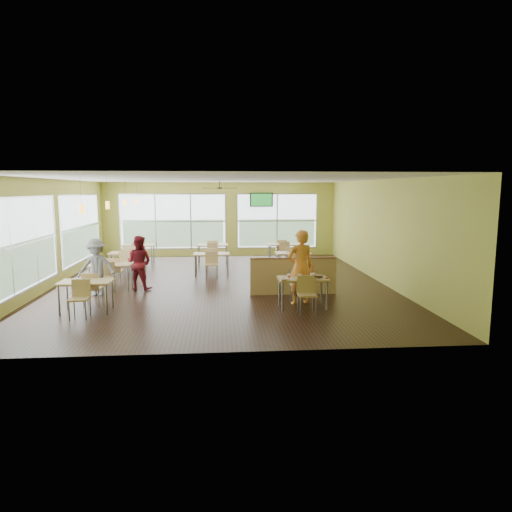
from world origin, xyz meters
The scene contains 20 objects.
room centered at (0.00, 0.00, 1.60)m, with size 12.00×12.04×3.20m.
window_bays centered at (-2.65, 3.08, 1.48)m, with size 9.24×10.24×2.38m.
main_table centered at (2.00, -3.00, 0.63)m, with size 1.22×1.52×0.87m.
half_wall_divider centered at (2.00, -1.55, 0.52)m, with size 2.40×0.14×1.04m.
dining_tables centered at (-1.05, 1.71, 0.63)m, with size 6.92×8.72×0.87m.
pendant_lights centered at (-3.20, 0.68, 2.45)m, with size 0.11×7.31×0.86m.
ceiling_fan centered at (0.00, 3.00, 2.95)m, with size 1.25×1.25×0.29m.
tv_backwall centered at (1.80, 5.90, 2.45)m, with size 1.00×0.07×0.60m.
man_plaid centered at (2.00, -2.61, 0.95)m, with size 0.69×0.45×1.89m, color #FB501B.
patron_maroon centered at (-2.37, -0.56, 0.79)m, with size 0.77×0.60×1.58m, color maroon.
patron_grey centered at (-3.40, -1.24, 0.79)m, with size 1.02×0.59×1.58m, color slate.
cup_blue centered at (1.64, -3.10, 0.81)m, with size 0.09×0.09×0.31m.
cup_yellow centered at (1.89, -3.16, 0.81)m, with size 0.09×0.09×0.32m.
cup_red_near centered at (2.18, -3.22, 0.82)m, with size 0.10×0.10×0.36m.
cup_red_far centered at (2.23, -3.15, 0.82)m, with size 0.10×0.10×0.37m.
food_basket centered at (2.38, -2.99, 0.78)m, with size 0.26×0.26×0.06m.
ketchup_cup centered at (2.55, -3.20, 0.76)m, with size 0.07×0.07×0.03m, color #B8260E.
wrapper_left centered at (1.50, -3.30, 0.77)m, with size 0.17×0.15×0.04m, color #987949.
wrapper_mid centered at (1.99, -2.92, 0.77)m, with size 0.20×0.18×0.05m, color #987949.
wrapper_right centered at (2.27, -3.19, 0.77)m, with size 0.12×0.11×0.03m, color #987949.
Camera 1 is at (-0.04, -13.86, 2.90)m, focal length 32.00 mm.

